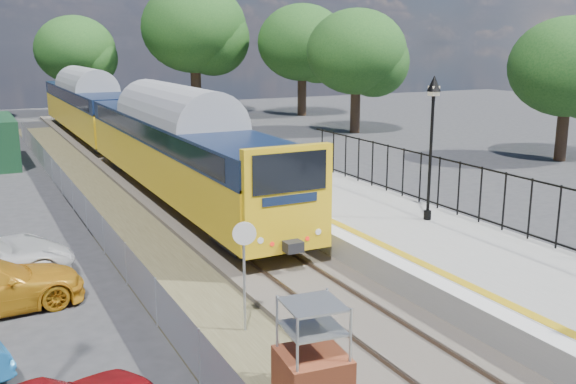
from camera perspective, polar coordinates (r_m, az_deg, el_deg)
ground at (r=14.05m, az=10.61°, el=-14.52°), size 120.00×120.00×0.00m
track_bed at (r=21.71m, az=-6.12°, el=-4.03°), size 5.90×80.00×0.29m
platform at (r=22.24m, az=6.76°, el=-2.66°), size 5.00×70.00×0.90m
platform_edge at (r=21.08m, az=2.12°, el=-2.18°), size 0.90×70.00×0.01m
victorian_lamp_north at (r=20.58m, az=12.73°, el=6.76°), size 0.44×0.44×4.60m
palisade_fence at (r=19.24m, az=22.38°, el=-1.81°), size 0.12×26.00×2.00m
wire_fence at (r=22.81m, az=-17.06°, el=-2.37°), size 0.06×52.00×1.20m
tree_line at (r=52.56m, az=-17.37°, el=12.69°), size 56.80×43.80×11.88m
train at (r=36.72m, az=-14.68°, el=6.25°), size 2.82×40.83×3.51m
brick_plinth at (r=12.09m, az=2.21°, el=-14.14°), size 1.31×1.31×1.93m
speed_sign at (r=14.35m, az=-3.90°, el=-5.96°), size 0.51×0.20×2.64m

